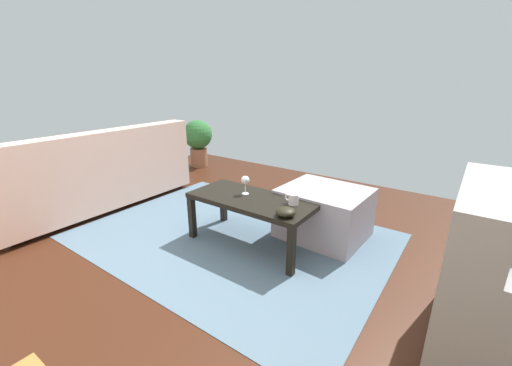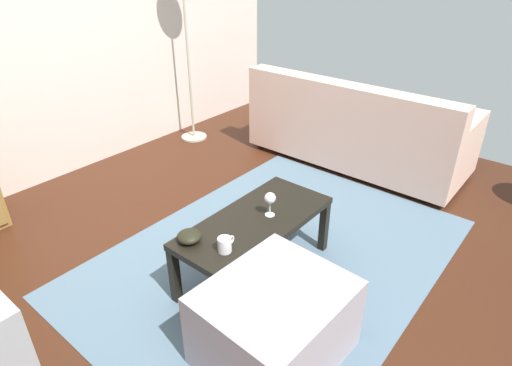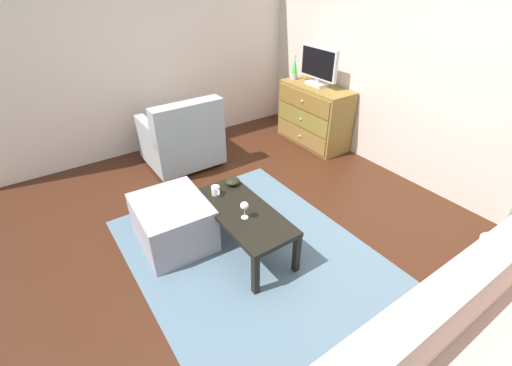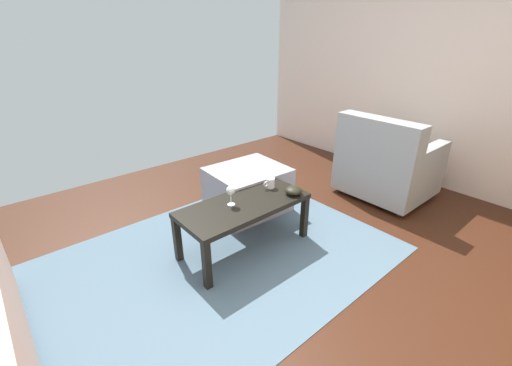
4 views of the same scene
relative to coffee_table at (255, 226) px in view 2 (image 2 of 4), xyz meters
The scene contains 9 objects.
ground_plane 0.44m from the coffee_table, 83.88° to the left, with size 5.52×4.72×0.05m, color #3B1D10.
wall_accent_rear 2.51m from the coffee_table, 89.47° to the left, with size 5.52×0.12×2.66m, color beige.
area_rug 0.42m from the coffee_table, ahead, with size 2.60×1.90×0.01m, color slate.
coffee_table is the anchor object (origin of this frame).
wine_glass 0.20m from the coffee_table, 23.01° to the right, with size 0.07×0.07×0.16m.
mug 0.36m from the coffee_table, 168.52° to the right, with size 0.11×0.08×0.09m.
bowl_decorative 0.44m from the coffee_table, 160.02° to the left, with size 0.14×0.14×0.06m, color black.
couch_large 1.89m from the coffee_table, ahead, with size 0.85×2.03×0.84m.
ottoman 0.66m from the coffee_table, 131.76° to the right, with size 0.70×0.60×0.44m, color #97919B.
Camera 2 is at (-1.69, -1.57, 1.87)m, focal length 29.97 mm.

